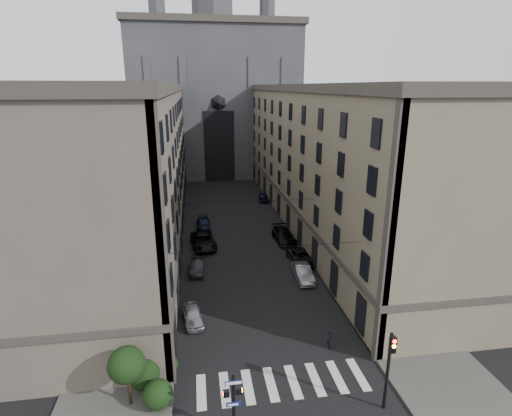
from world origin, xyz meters
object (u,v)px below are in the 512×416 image
pedestrian_signal_left (233,400)px  car_right_near (303,273)px  car_left_far (203,224)px  car_right_midfar (284,236)px  traffic_light_right (389,363)px  car_left_midfar (203,241)px  car_left_midnear (197,267)px  car_right_midnear (301,257)px  gothic_tower (215,90)px  car_right_far (264,197)px  car_left_near (193,315)px  pedestrian (330,339)px

pedestrian_signal_left → car_right_near: size_ratio=0.91×
car_left_far → car_right_midfar: size_ratio=0.84×
traffic_light_right → car_left_midfar: size_ratio=0.90×
car_left_midnear → car_right_midnear: car_right_midnear is taller
traffic_light_right → car_right_midnear: size_ratio=1.10×
car_left_midfar → gothic_tower: bearing=78.0°
car_left_midnear → car_right_midnear: size_ratio=0.83×
car_right_midnear → car_left_midfar: bearing=145.8°
traffic_light_right → car_right_midnear: 21.16m
car_right_midnear → car_right_far: 24.84m
traffic_light_right → car_right_midnear: (0.43, 20.99, -2.63)m
gothic_tower → pedestrian_signal_left: gothic_tower is taller
car_right_near → car_right_far: car_right_near is taller
car_left_near → car_right_near: bearing=21.4°
car_right_far → car_left_midfar: bearing=-111.9°
car_left_near → car_left_midnear: (0.48, 9.21, 0.01)m
traffic_light_right → pedestrian: size_ratio=3.26×
car_left_midfar → car_right_midfar: (9.94, 0.23, -0.01)m
car_left_near → car_right_midnear: car_right_midnear is taller
traffic_light_right → car_right_midnear: bearing=88.8°
car_left_near → car_left_midfar: bearing=77.7°
car_right_midnear → pedestrian_signal_left: bearing=-117.8°
car_right_far → car_left_far: bearing=-123.2°
gothic_tower → pedestrian: (4.24, -66.96, -17.00)m
pedestrian_signal_left → car_left_near: pedestrian_signal_left is taller
pedestrian → car_right_midnear: bearing=-5.4°
car_left_far → car_right_near: 19.12m
car_right_midfar → car_right_midnear: bearing=-88.3°
car_left_midnear → car_left_far: (1.02, 13.44, 0.02)m
pedestrian_signal_left → car_right_near: pedestrian_signal_left is taller
car_left_midfar → pedestrian: size_ratio=3.60×
car_right_midfar → car_right_near: bearing=-94.9°
pedestrian_signal_left → car_right_midfar: bearing=71.9°
car_left_far → car_right_far: car_left_far is taller
car_left_near → car_right_far: car_right_far is taller
pedestrian_signal_left → car_left_near: 11.82m
pedestrian_signal_left → car_left_far: size_ratio=0.87×
car_right_near → pedestrian: (-0.91, -10.99, 0.08)m
pedestrian_signal_left → car_left_far: bearing=91.2°
car_left_midfar → car_right_far: (10.59, 18.72, -0.14)m
car_left_midnear → pedestrian: size_ratio=2.46×
pedestrian_signal_left → traffic_light_right: traffic_light_right is taller
car_right_near → car_right_far: 28.78m
pedestrian_signal_left → car_right_far: bearing=78.1°
gothic_tower → traffic_light_right: 74.67m
car_right_near → car_right_midfar: car_right_midfar is taller
car_left_near → car_right_midfar: car_right_midfar is taller
gothic_tower → car_right_midnear: size_ratio=12.32×
traffic_light_right → car_left_midfar: traffic_light_right is taller
car_left_midfar → car_left_far: car_left_midfar is taller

